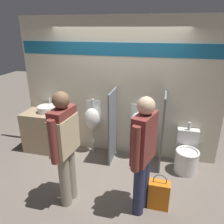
{
  "coord_description": "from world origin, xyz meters",
  "views": [
    {
      "loc": [
        0.91,
        -3.41,
        2.49
      ],
      "look_at": [
        0.0,
        0.17,
        1.05
      ],
      "focal_mm": 35.0,
      "sensor_mm": 36.0,
      "label": 1
    }
  ],
  "objects": [
    {
      "name": "urinal_far",
      "position": [
        0.45,
        0.45,
        0.76
      ],
      "size": [
        0.33,
        0.26,
        1.15
      ],
      "color": "silver",
      "rests_on": "ground_plane"
    },
    {
      "name": "person_with_lanyard",
      "position": [
        0.7,
        -0.9,
        0.95
      ],
      "size": [
        0.31,
        0.58,
        1.72
      ],
      "rotation": [
        0.0,
        0.0,
        1.28
      ],
      "color": "#282D4C",
      "rests_on": "ground_plane"
    },
    {
      "name": "urinal_near_counter",
      "position": [
        -0.49,
        0.45,
        0.76
      ],
      "size": [
        0.33,
        0.26,
        1.15
      ],
      "color": "silver",
      "rests_on": "ground_plane"
    },
    {
      "name": "person_in_vest",
      "position": [
        -0.38,
        -1.0,
        1.01
      ],
      "size": [
        0.26,
        0.6,
        1.73
      ],
      "rotation": [
        0.0,
        0.0,
        1.47
      ],
      "color": "gray",
      "rests_on": "ground_plane"
    },
    {
      "name": "divider_mid",
      "position": [
        0.92,
        0.28,
        0.71
      ],
      "size": [
        0.03,
        0.58,
        1.42
      ],
      "color": "slate",
      "rests_on": "ground_plane"
    },
    {
      "name": "cell_phone",
      "position": [
        -1.23,
        0.18,
        0.86
      ],
      "size": [
        0.07,
        0.14,
        0.01
      ],
      "color": "black",
      "rests_on": "sink_counter"
    },
    {
      "name": "toilet",
      "position": [
        1.39,
        0.25,
        0.3
      ],
      "size": [
        0.42,
        0.59,
        0.87
      ],
      "color": "white",
      "rests_on": "ground_plane"
    },
    {
      "name": "sink_basin",
      "position": [
        -1.43,
        0.35,
        0.91
      ],
      "size": [
        0.38,
        0.38,
        0.26
      ],
      "color": "white",
      "rests_on": "sink_counter"
    },
    {
      "name": "divider_near_counter",
      "position": [
        -0.02,
        0.28,
        0.71
      ],
      "size": [
        0.03,
        0.58,
        1.42
      ],
      "color": "slate",
      "rests_on": "ground_plane"
    },
    {
      "name": "ground_plane",
      "position": [
        0.0,
        0.0,
        0.0
      ],
      "size": [
        16.0,
        16.0,
        0.0
      ],
      "primitive_type": "plane",
      "color": "#70665B"
    },
    {
      "name": "display_wall",
      "position": [
        0.0,
        0.6,
        1.36
      ],
      "size": [
        3.92,
        0.07,
        2.7
      ],
      "color": "beige",
      "rests_on": "ground_plane"
    },
    {
      "name": "shopping_bag",
      "position": [
        0.95,
        -0.81,
        0.22
      ],
      "size": [
        0.3,
        0.17,
        0.57
      ],
      "color": "orange",
      "rests_on": "ground_plane"
    },
    {
      "name": "sink_counter",
      "position": [
        -1.48,
        0.29,
        0.43
      ],
      "size": [
        0.85,
        0.56,
        0.85
      ],
      "color": "tan",
      "rests_on": "ground_plane"
    }
  ]
}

